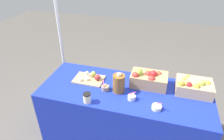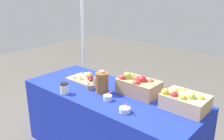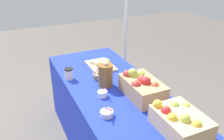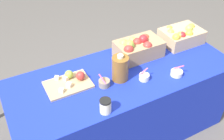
# 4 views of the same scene
# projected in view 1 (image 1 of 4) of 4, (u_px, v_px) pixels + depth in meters

# --- Properties ---
(ground_plane) EXTENTS (10.00, 10.00, 0.00)m
(ground_plane) POSITION_uv_depth(u_px,v_px,m) (123.00, 135.00, 2.62)
(ground_plane) COLOR #56514C
(table) EXTENTS (1.90, 0.76, 0.74)m
(table) POSITION_uv_depth(u_px,v_px,m) (124.00, 114.00, 2.42)
(table) COLOR #192DB7
(table) RESTS_ON ground_plane
(apple_crate_left) EXTENTS (0.38, 0.28, 0.18)m
(apple_crate_left) POSITION_uv_depth(u_px,v_px,m) (193.00, 86.00, 2.15)
(apple_crate_left) COLOR tan
(apple_crate_left) RESTS_ON table
(apple_crate_middle) EXTENTS (0.41, 0.25, 0.21)m
(apple_crate_middle) POSITION_uv_depth(u_px,v_px,m) (148.00, 78.00, 2.26)
(apple_crate_middle) COLOR tan
(apple_crate_middle) RESTS_ON table
(cutting_board_front) EXTENTS (0.35, 0.24, 0.09)m
(cutting_board_front) POSITION_uv_depth(u_px,v_px,m) (91.00, 78.00, 2.38)
(cutting_board_front) COLOR tan
(cutting_board_front) RESTS_ON table
(sample_bowl_near) EXTENTS (0.09, 0.09, 0.11)m
(sample_bowl_near) POSITION_uv_depth(u_px,v_px,m) (105.00, 88.00, 2.21)
(sample_bowl_near) COLOR gray
(sample_bowl_near) RESTS_ON table
(sample_bowl_mid) EXTENTS (0.10, 0.10, 0.10)m
(sample_bowl_mid) POSITION_uv_depth(u_px,v_px,m) (157.00, 107.00, 1.95)
(sample_bowl_mid) COLOR silver
(sample_bowl_mid) RESTS_ON table
(sample_bowl_far) EXTENTS (0.08, 0.08, 0.10)m
(sample_bowl_far) POSITION_uv_depth(u_px,v_px,m) (132.00, 97.00, 2.07)
(sample_bowl_far) COLOR silver
(sample_bowl_far) RESTS_ON table
(cider_jug) EXTENTS (0.13, 0.13, 0.23)m
(cider_jug) POSITION_uv_depth(u_px,v_px,m) (119.00, 83.00, 2.15)
(cider_jug) COLOR brown
(cider_jug) RESTS_ON table
(coffee_cup) EXTENTS (0.08, 0.08, 0.11)m
(coffee_cup) POSITION_uv_depth(u_px,v_px,m) (87.00, 98.00, 2.02)
(coffee_cup) COLOR silver
(coffee_cup) RESTS_ON table
(tent_pole) EXTENTS (0.04, 0.04, 1.91)m
(tent_pole) POSITION_uv_depth(u_px,v_px,m) (60.00, 37.00, 2.99)
(tent_pole) COLOR white
(tent_pole) RESTS_ON ground_plane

